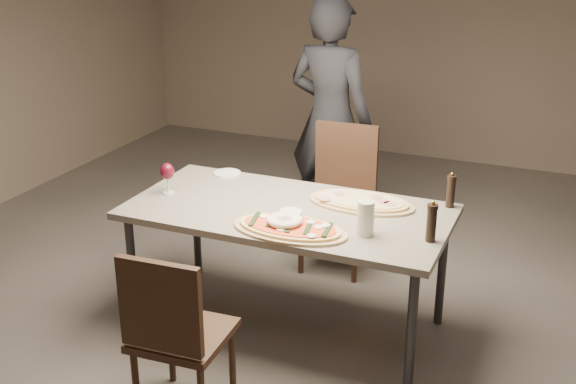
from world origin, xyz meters
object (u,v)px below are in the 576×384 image
at_px(ham_pizza, 361,202).
at_px(diner, 330,120).
at_px(chair_near, 174,328).
at_px(chair_far, 341,188).
at_px(carafe, 366,218).
at_px(pepper_mill_left, 451,191).
at_px(zucchini_pizza, 290,228).
at_px(dining_table, 288,218).
at_px(bread_basket, 285,222).

distance_m(ham_pizza, diner, 1.29).
distance_m(chair_near, chair_far, 1.93).
height_order(ham_pizza, carafe, carafe).
bearing_deg(diner, pepper_mill_left, 147.03).
xyz_separation_m(zucchini_pizza, chair_far, (-0.14, 1.22, -0.22)).
bearing_deg(pepper_mill_left, chair_near, -125.76).
bearing_deg(chair_far, ham_pizza, 114.46).
distance_m(dining_table, pepper_mill_left, 0.93).
bearing_deg(bread_basket, carafe, 13.60).
bearing_deg(carafe, diner, 115.94).
xyz_separation_m(bread_basket, diner, (-0.34, 1.63, 0.11)).
distance_m(pepper_mill_left, chair_near, 1.72).
height_order(bread_basket, diner, diner).
relative_size(dining_table, ham_pizza, 2.92).
bearing_deg(zucchini_pizza, chair_far, 119.50).
relative_size(zucchini_pizza, chair_near, 0.70).
relative_size(bread_basket, diner, 0.11).
relative_size(carafe, chair_far, 0.19).
bearing_deg(pepper_mill_left, zucchini_pizza, -136.66).
xyz_separation_m(pepper_mill_left, diner, (-1.07, 0.98, 0.05)).
bearing_deg(zucchini_pizza, bread_basket, -170.11).
height_order(dining_table, ham_pizza, ham_pizza).
height_order(zucchini_pizza, chair_near, chair_near).
bearing_deg(pepper_mill_left, chair_far, 146.22).
bearing_deg(ham_pizza, diner, 93.07).
xyz_separation_m(ham_pizza, bread_basket, (-0.26, -0.49, 0.02)).
distance_m(bread_basket, pepper_mill_left, 0.98).
distance_m(pepper_mill_left, diner, 1.45).
relative_size(zucchini_pizza, pepper_mill_left, 3.03).
bearing_deg(chair_near, diner, 88.95).
height_order(dining_table, chair_near, chair_near).
bearing_deg(dining_table, ham_pizza, 31.72).
xyz_separation_m(dining_table, pepper_mill_left, (0.83, 0.38, 0.15)).
distance_m(zucchini_pizza, ham_pizza, 0.55).
xyz_separation_m(chair_far, diner, (-0.24, 0.42, 0.35)).
bearing_deg(ham_pizza, pepper_mill_left, -6.22).
relative_size(pepper_mill_left, chair_near, 0.23).
xyz_separation_m(zucchini_pizza, chair_near, (-0.29, -0.71, -0.27)).
relative_size(chair_near, diner, 0.50).
distance_m(dining_table, chair_near, 1.02).
relative_size(chair_near, chair_far, 0.92).
bearing_deg(chair_near, dining_table, 77.87).
relative_size(pepper_mill_left, chair_far, 0.21).
distance_m(dining_table, bread_basket, 0.30).
relative_size(carafe, chair_near, 0.21).
bearing_deg(zucchini_pizza, dining_table, 138.31).
relative_size(dining_table, bread_basket, 9.53).
xyz_separation_m(dining_table, chair_near, (-0.16, -0.99, -0.19)).
relative_size(zucchini_pizza, diner, 0.35).
bearing_deg(ham_pizza, chair_far, 92.12).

